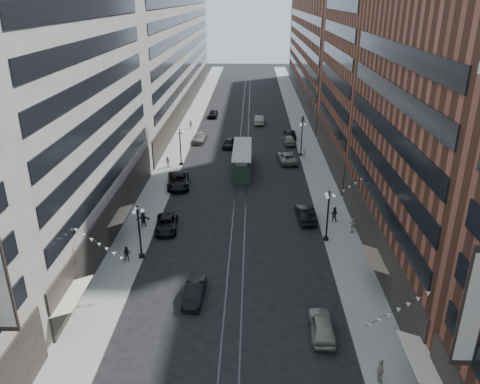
# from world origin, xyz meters

# --- Properties ---
(ground) EXTENTS (220.00, 220.00, 0.00)m
(ground) POSITION_xyz_m (0.00, 60.00, 0.00)
(ground) COLOR black
(ground) RESTS_ON ground
(sidewalk_west) EXTENTS (4.00, 180.00, 0.15)m
(sidewalk_west) POSITION_xyz_m (-11.00, 70.00, 0.07)
(sidewalk_west) COLOR gray
(sidewalk_west) RESTS_ON ground
(sidewalk_east) EXTENTS (4.00, 180.00, 0.15)m
(sidewalk_east) POSITION_xyz_m (11.00, 70.00, 0.07)
(sidewalk_east) COLOR gray
(sidewalk_east) RESTS_ON ground
(rail_west) EXTENTS (0.12, 180.00, 0.02)m
(rail_west) POSITION_xyz_m (-0.70, 70.00, 0.01)
(rail_west) COLOR #2D2D33
(rail_west) RESTS_ON ground
(rail_east) EXTENTS (0.12, 180.00, 0.02)m
(rail_east) POSITION_xyz_m (0.70, 70.00, 0.01)
(rail_east) COLOR #2D2D33
(rail_east) RESTS_ON ground
(building_west_mid) EXTENTS (8.00, 36.00, 28.00)m
(building_west_mid) POSITION_xyz_m (-17.00, 33.00, 14.00)
(building_west_mid) COLOR #A59F92
(building_west_mid) RESTS_ON ground
(building_west_far) EXTENTS (8.00, 90.00, 26.00)m
(building_west_far) POSITION_xyz_m (-17.00, 96.00, 13.00)
(building_west_far) COLOR #A59F92
(building_west_far) RESTS_ON ground
(building_east_mid) EXTENTS (8.00, 30.00, 24.00)m
(building_east_mid) POSITION_xyz_m (17.00, 28.00, 12.00)
(building_east_mid) COLOR brown
(building_east_mid) RESTS_ON ground
(building_east_tower) EXTENTS (8.00, 26.00, 42.00)m
(building_east_tower) POSITION_xyz_m (17.00, 56.00, 21.00)
(building_east_tower) COLOR brown
(building_east_tower) RESTS_ON ground
(building_east_far) EXTENTS (8.00, 72.00, 24.00)m
(building_east_far) POSITION_xyz_m (17.00, 105.00, 12.00)
(building_east_far) COLOR brown
(building_east_far) RESTS_ON ground
(lamppost_sw_far) EXTENTS (1.03, 1.14, 5.52)m
(lamppost_sw_far) POSITION_xyz_m (-9.20, 28.00, 3.10)
(lamppost_sw_far) COLOR black
(lamppost_sw_far) RESTS_ON sidewalk_west
(lamppost_sw_mid) EXTENTS (1.03, 1.14, 5.52)m
(lamppost_sw_mid) POSITION_xyz_m (-9.20, 55.00, 3.10)
(lamppost_sw_mid) COLOR black
(lamppost_sw_mid) RESTS_ON sidewalk_west
(lamppost_se_far) EXTENTS (1.03, 1.14, 5.52)m
(lamppost_se_far) POSITION_xyz_m (9.20, 32.00, 3.10)
(lamppost_se_far) COLOR black
(lamppost_se_far) RESTS_ON sidewalk_east
(lamppost_se_mid) EXTENTS (1.03, 1.14, 5.52)m
(lamppost_se_mid) POSITION_xyz_m (9.20, 60.00, 3.10)
(lamppost_se_mid) COLOR black
(lamppost_se_mid) RESTS_ON sidewalk_east
(streetcar) EXTENTS (2.65, 11.99, 3.32)m
(streetcar) POSITION_xyz_m (0.00, 53.21, 1.53)
(streetcar) COLOR #213424
(streetcar) RESTS_ON ground
(car_2) EXTENTS (2.73, 5.15, 1.38)m
(car_2) POSITION_xyz_m (-7.82, 34.13, 0.69)
(car_2) COLOR black
(car_2) RESTS_ON ground
(car_4) EXTENTS (1.88, 4.55, 1.54)m
(car_4) POSITION_xyz_m (6.80, 17.42, 0.77)
(car_4) COLOR gray
(car_4) RESTS_ON ground
(car_5) EXTENTS (1.75, 4.46, 1.45)m
(car_5) POSITION_xyz_m (-3.29, 21.55, 0.72)
(car_5) COLOR black
(car_5) RESTS_ON ground
(pedestrian_2) EXTENTS (0.82, 0.58, 1.53)m
(pedestrian_2) POSITION_xyz_m (-10.40, 27.28, 0.92)
(pedestrian_2) COLOR black
(pedestrian_2) RESTS_ON sidewalk_west
(pedestrian_4) EXTENTS (0.59, 1.11, 1.82)m
(pedestrian_4) POSITION_xyz_m (9.92, 12.62, 1.06)
(pedestrian_4) COLOR #A89C8B
(pedestrian_4) RESTS_ON sidewalk_east
(car_7) EXTENTS (3.60, 6.39, 1.68)m
(car_7) POSITION_xyz_m (-8.40, 46.62, 0.84)
(car_7) COLOR black
(car_7) RESTS_ON ground
(car_8) EXTENTS (2.55, 5.47, 1.55)m
(car_8) POSITION_xyz_m (-7.74, 67.54, 0.77)
(car_8) COLOR slate
(car_8) RESTS_ON ground
(car_9) EXTENTS (1.87, 4.52, 1.53)m
(car_9) POSITION_xyz_m (-6.80, 85.47, 0.77)
(car_9) COLOR black
(car_9) RESTS_ON ground
(car_10) EXTENTS (2.09, 5.06, 1.63)m
(car_10) POSITION_xyz_m (7.54, 36.90, 0.82)
(car_10) COLOR black
(car_10) RESTS_ON ground
(car_11) EXTENTS (3.16, 5.89, 1.57)m
(car_11) POSITION_xyz_m (6.80, 56.93, 0.79)
(car_11) COLOR slate
(car_11) RESTS_ON ground
(car_12) EXTENTS (2.29, 5.33, 1.53)m
(car_12) POSITION_xyz_m (8.19, 70.31, 0.77)
(car_12) COLOR black
(car_12) RESTS_ON ground
(car_13) EXTENTS (2.05, 4.43, 1.47)m
(car_13) POSITION_xyz_m (-2.53, 64.44, 0.73)
(car_13) COLOR black
(car_13) RESTS_ON ground
(car_14) EXTENTS (2.02, 5.25, 1.71)m
(car_14) POSITION_xyz_m (2.83, 80.13, 0.85)
(car_14) COLOR gray
(car_14) RESTS_ON ground
(pedestrian_5) EXTENTS (1.63, 0.66, 1.71)m
(pedestrian_5) POSITION_xyz_m (-10.43, 34.56, 1.00)
(pedestrian_5) COLOR black
(pedestrian_5) RESTS_ON sidewalk_west
(pedestrian_6) EXTENTS (1.06, 0.70, 1.66)m
(pedestrian_6) POSITION_xyz_m (-10.99, 53.86, 0.98)
(pedestrian_6) COLOR #B6AA96
(pedestrian_6) RESTS_ON sidewalk_west
(pedestrian_7) EXTENTS (0.92, 0.74, 1.67)m
(pedestrian_7) POSITION_xyz_m (10.72, 36.52, 0.99)
(pedestrian_7) COLOR black
(pedestrian_7) RESTS_ON sidewalk_east
(pedestrian_8) EXTENTS (0.73, 0.52, 1.88)m
(pedestrian_8) POSITION_xyz_m (9.50, 58.35, 1.09)
(pedestrian_8) COLOR #BFB99E
(pedestrian_8) RESTS_ON sidewalk_east
(pedestrian_9) EXTENTS (1.17, 0.69, 1.70)m
(pedestrian_9) POSITION_xyz_m (11.32, 78.95, 1.00)
(pedestrian_9) COLOR black
(pedestrian_9) RESTS_ON sidewalk_east
(car_extra_0) EXTENTS (2.17, 4.74, 1.58)m
(car_extra_0) POSITION_xyz_m (7.76, 66.48, 0.79)
(car_extra_0) COLOR gray
(car_extra_0) RESTS_ON ground
(pedestrian_extra_0) EXTENTS (1.01, 0.94, 1.62)m
(pedestrian_extra_0) POSITION_xyz_m (12.27, 33.76, 0.96)
(pedestrian_extra_0) COLOR gray
(pedestrian_extra_0) RESTS_ON sidewalk_east
(pedestrian_extra_1) EXTENTS (0.80, 0.49, 1.58)m
(pedestrian_extra_1) POSITION_xyz_m (-10.27, 75.66, 0.94)
(pedestrian_extra_1) COLOR #B0A592
(pedestrian_extra_1) RESTS_ON sidewalk_west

